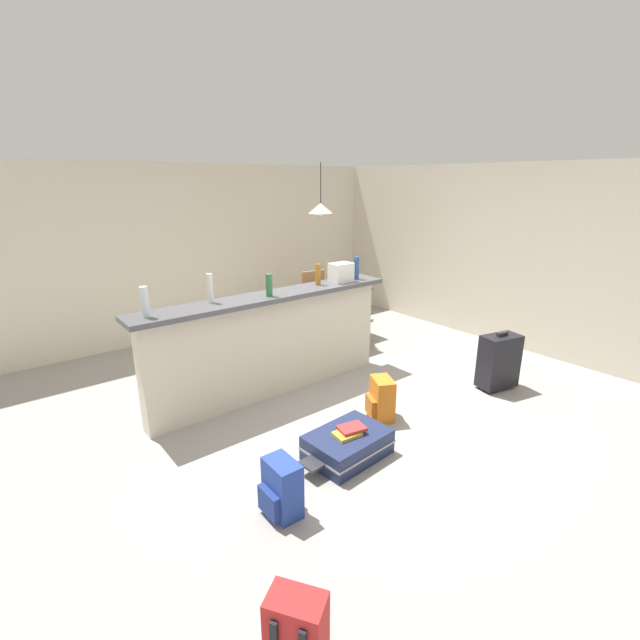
% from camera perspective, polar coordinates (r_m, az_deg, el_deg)
% --- Properties ---
extents(ground_plane, '(13.00, 13.00, 0.05)m').
position_cam_1_polar(ground_plane, '(4.97, 1.97, -10.13)').
color(ground_plane, gray).
extents(wall_back, '(6.60, 0.10, 2.50)m').
position_cam_1_polar(wall_back, '(7.08, -14.36, 8.58)').
color(wall_back, beige).
rests_on(wall_back, ground_plane).
extents(wall_right, '(0.10, 6.00, 2.50)m').
position_cam_1_polar(wall_right, '(7.03, 19.84, 8.04)').
color(wall_right, beige).
rests_on(wall_right, ground_plane).
extents(partition_half_wall, '(2.80, 0.20, 1.08)m').
position_cam_1_polar(partition_half_wall, '(4.89, -6.17, -3.47)').
color(partition_half_wall, beige).
rests_on(partition_half_wall, ground_plane).
extents(bar_countertop, '(2.96, 0.40, 0.05)m').
position_cam_1_polar(bar_countertop, '(4.72, -6.39, 2.96)').
color(bar_countertop, '#4C4C51').
rests_on(bar_countertop, partition_half_wall).
extents(bottle_clear, '(0.07, 0.07, 0.27)m').
position_cam_1_polar(bottle_clear, '(4.15, -21.39, 2.15)').
color(bottle_clear, silver).
rests_on(bottle_clear, bar_countertop).
extents(bottle_white, '(0.06, 0.06, 0.29)m').
position_cam_1_polar(bottle_white, '(4.46, -13.83, 3.95)').
color(bottle_white, silver).
rests_on(bottle_white, bar_countertop).
extents(bottle_green, '(0.07, 0.07, 0.23)m').
position_cam_1_polar(bottle_green, '(4.61, -6.50, 4.43)').
color(bottle_green, '#2D6B38').
rests_on(bottle_green, bar_countertop).
extents(bottle_amber, '(0.06, 0.06, 0.24)m').
position_cam_1_polar(bottle_amber, '(5.09, -0.25, 5.82)').
color(bottle_amber, '#9E661E').
rests_on(bottle_amber, bar_countertop).
extents(bottle_blue, '(0.07, 0.07, 0.27)m').
position_cam_1_polar(bottle_blue, '(5.40, 4.64, 6.61)').
color(bottle_blue, '#284C89').
rests_on(bottle_blue, bar_countertop).
extents(grocery_bag, '(0.26, 0.18, 0.22)m').
position_cam_1_polar(grocery_bag, '(5.26, 2.70, 6.07)').
color(grocery_bag, silver).
rests_on(grocery_bag, bar_countertop).
extents(dining_table, '(1.10, 0.80, 0.74)m').
position_cam_1_polar(dining_table, '(6.63, 0.88, 3.21)').
color(dining_table, '#4C331E').
rests_on(dining_table, ground_plane).
extents(dining_chair_near_partition, '(0.40, 0.40, 0.93)m').
position_cam_1_polar(dining_chair_near_partition, '(6.22, 3.72, 0.97)').
color(dining_chair_near_partition, '#9E754C').
rests_on(dining_chair_near_partition, ground_plane).
extents(dining_chair_far_side, '(0.44, 0.44, 0.93)m').
position_cam_1_polar(dining_chair_far_side, '(7.12, -1.30, 3.13)').
color(dining_chair_far_side, '#9E754C').
rests_on(dining_chair_far_side, ground_plane).
extents(pendant_lamp, '(0.34, 0.34, 0.72)m').
position_cam_1_polar(pendant_lamp, '(6.48, 0.09, 14.04)').
color(pendant_lamp, black).
extents(suitcase_flat_navy, '(0.85, 0.54, 0.22)m').
position_cam_1_polar(suitcase_flat_navy, '(3.98, 3.49, -15.54)').
color(suitcase_flat_navy, '#1E284C').
rests_on(suitcase_flat_navy, ground_plane).
extents(backpack_blue, '(0.26, 0.28, 0.42)m').
position_cam_1_polar(backpack_blue, '(3.37, -4.93, -20.64)').
color(backpack_blue, '#233D93').
rests_on(backpack_blue, ground_plane).
extents(suitcase_upright_black, '(0.48, 0.33, 0.67)m').
position_cam_1_polar(suitcase_upright_black, '(5.43, 21.80, -4.86)').
color(suitcase_upright_black, black).
rests_on(suitcase_upright_black, ground_plane).
extents(backpack_red, '(0.33, 0.34, 0.42)m').
position_cam_1_polar(backpack_red, '(2.62, -2.92, -34.87)').
color(backpack_red, red).
rests_on(backpack_red, ground_plane).
extents(backpack_orange, '(0.32, 0.33, 0.42)m').
position_cam_1_polar(backpack_orange, '(4.53, 7.80, -9.96)').
color(backpack_orange, orange).
rests_on(backpack_orange, ground_plane).
extents(book_stack, '(0.30, 0.20, 0.06)m').
position_cam_1_polar(book_stack, '(3.90, 3.76, -13.93)').
color(book_stack, gold).
rests_on(book_stack, suitcase_flat_navy).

